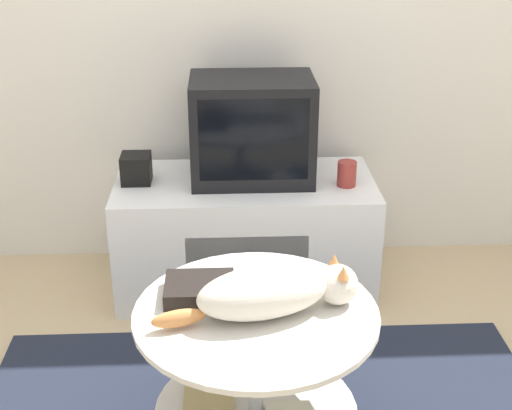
# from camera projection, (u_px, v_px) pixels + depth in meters

# --- Properties ---
(tv_stand) EXTENTS (1.08, 0.52, 0.50)m
(tv_stand) POSITION_uv_depth(u_px,v_px,m) (245.00, 234.00, 3.06)
(tv_stand) COLOR white
(tv_stand) RESTS_ON ground_plane
(tv) EXTENTS (0.50, 0.34, 0.42)m
(tv) POSITION_uv_depth(u_px,v_px,m) (251.00, 129.00, 2.91)
(tv) COLOR black
(tv) RESTS_ON tv_stand
(speaker) EXTENTS (0.12, 0.12, 0.12)m
(speaker) POSITION_uv_depth(u_px,v_px,m) (136.00, 168.00, 2.93)
(speaker) COLOR black
(speaker) RESTS_ON tv_stand
(mug) EXTENTS (0.08, 0.08, 0.10)m
(mug) POSITION_uv_depth(u_px,v_px,m) (347.00, 174.00, 2.90)
(mug) COLOR #99332D
(mug) RESTS_ON tv_stand
(coffee_table) EXTENTS (0.71, 0.71, 0.50)m
(coffee_table) POSITION_uv_depth(u_px,v_px,m) (257.00, 363.00, 2.10)
(coffee_table) COLOR #B2B2B7
(coffee_table) RESTS_ON rug
(dvd_box) EXTENTS (0.20, 0.16, 0.05)m
(dvd_box) POSITION_uv_depth(u_px,v_px,m) (200.00, 289.00, 2.10)
(dvd_box) COLOR black
(dvd_box) RESTS_ON coffee_table
(cat) EXTENTS (0.59, 0.26, 0.15)m
(cat) POSITION_uv_depth(u_px,v_px,m) (273.00, 291.00, 2.00)
(cat) COLOR silver
(cat) RESTS_ON coffee_table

